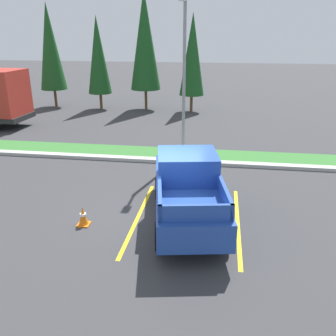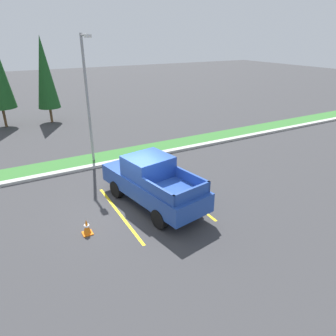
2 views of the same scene
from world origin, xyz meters
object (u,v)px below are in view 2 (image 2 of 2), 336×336
object	(u,v)px
cypress_tree_right_inner	(45,73)
traffic_cone	(87,227)
street_light	(88,92)
pickup_truck_main	(152,182)

from	to	relation	value
cypress_tree_right_inner	traffic_cone	size ratio (longest dim) A/B	11.17
street_light	pickup_truck_main	bearing A→B (deg)	-82.39
pickup_truck_main	traffic_cone	bearing A→B (deg)	-165.24
street_light	cypress_tree_right_inner	size ratio (longest dim) A/B	1.01
pickup_truck_main	traffic_cone	distance (m)	3.25
cypress_tree_right_inner	traffic_cone	distance (m)	17.40
street_light	cypress_tree_right_inner	xyz separation A→B (m)	(-0.49, 10.28, 0.01)
street_light	cypress_tree_right_inner	distance (m)	10.29
pickup_truck_main	traffic_cone	xyz separation A→B (m)	(-3.06, -0.81, -0.75)
pickup_truck_main	traffic_cone	size ratio (longest dim) A/B	9.12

